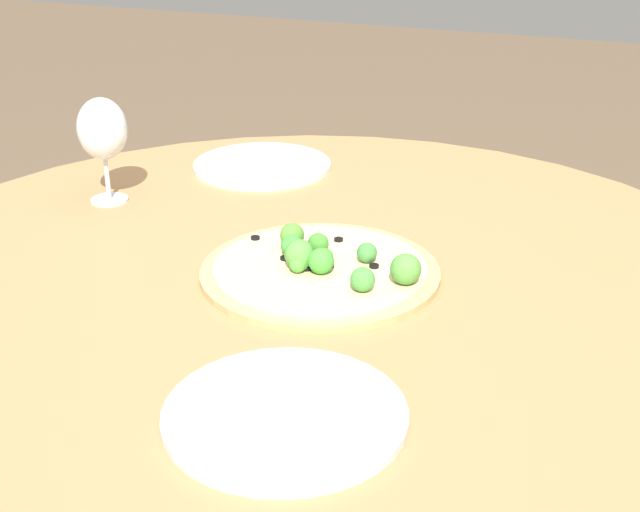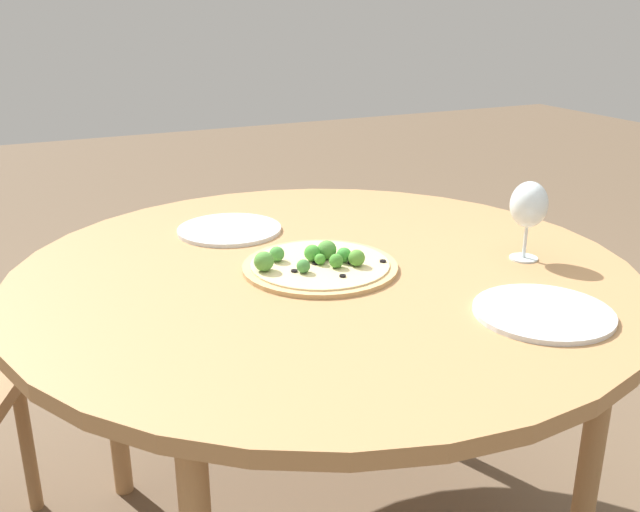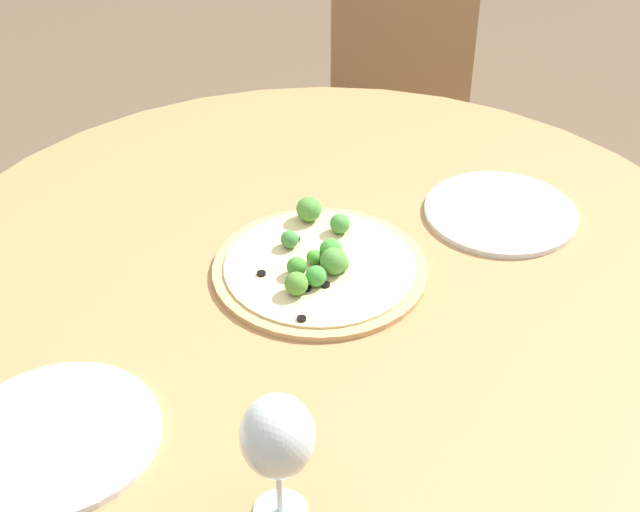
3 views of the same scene
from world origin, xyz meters
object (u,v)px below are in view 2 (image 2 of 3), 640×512
Objects in this scene: pizza at (319,264)px; plate_near at (543,312)px; plate_far at (229,229)px; wine_glass at (529,206)px.

pizza reaches higher than plate_near.
plate_far is (-0.37, 0.73, 0.00)m from plate_near.
pizza is 0.48m from wine_glass.
wine_glass is at bearing 56.41° from plate_near.
wine_glass reaches higher than plate_far.
wine_glass is at bearing -17.27° from pizza.
plate_near is 0.82m from plate_far.
plate_near is (0.28, -0.40, -0.01)m from pizza.
plate_near is 0.99× the size of plate_far.
plate_far is at bearing 138.54° from wine_glass.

